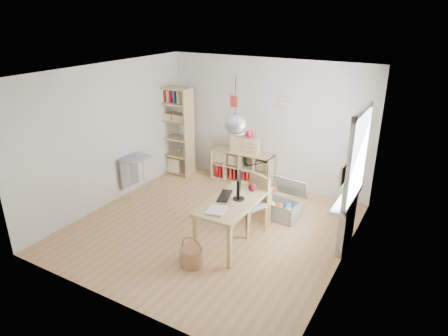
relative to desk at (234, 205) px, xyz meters
The scene contains 20 objects.
ground 0.87m from the desk, 164.74° to the left, with size 4.50×4.50×0.00m, color tan.
room_shell 1.34m from the desk, 164.74° to the left, with size 4.50×4.50×4.50m.
window_unit 2.04m from the desk, 24.12° to the left, with size 0.07×1.16×1.46m.
radiator 1.82m from the desk, 24.58° to the left, with size 0.10×0.80×0.80m, color silver.
windowsill 1.77m from the desk, 25.25° to the left, with size 0.22×1.20×0.06m, color white.
desk is the anchor object (origin of this frame).
cube_shelf 2.48m from the desk, 114.61° to the left, with size 1.40×0.38×0.72m.
tall_bookshelf 3.27m from the desk, 142.99° to the left, with size 0.80×0.38×2.00m.
side_table 2.64m from the desk, 169.06° to the left, with size 0.40×0.55×0.85m.
chair 0.50m from the desk, 79.91° to the left, with size 0.63×0.63×0.98m.
wicker_basket 1.07m from the desk, 103.27° to the right, with size 0.35×0.35×0.48m.
storage_chest 1.31m from the desk, 71.69° to the left, with size 0.70×0.77×0.67m.
monitor 0.34m from the desk, 41.24° to the left, with size 0.23×0.45×0.42m.
keyboard 0.22m from the desk, behind, with size 0.17×0.46×0.02m, color black.
task_lamp 0.73m from the desk, 83.94° to the left, with size 0.42×0.16×0.45m.
yarn_ball 0.48m from the desk, 77.08° to the left, with size 0.13×0.13×0.13m, color #4F0A1A.
paper_tray 0.49m from the desk, 95.27° to the right, with size 0.26×0.32×0.03m, color white.
drawer_chest 2.39m from the desk, 112.71° to the left, with size 0.60×0.27×0.34m, color #D3BE8B.
red_vase 2.39m from the desk, 110.85° to the left, with size 0.15×0.15×0.18m, color #AD0E26.
potted_plant 1.84m from the desk, 29.02° to the left, with size 0.33×0.28×0.37m, color #2E702A.
Camera 1 is at (3.25, -5.21, 3.59)m, focal length 32.00 mm.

